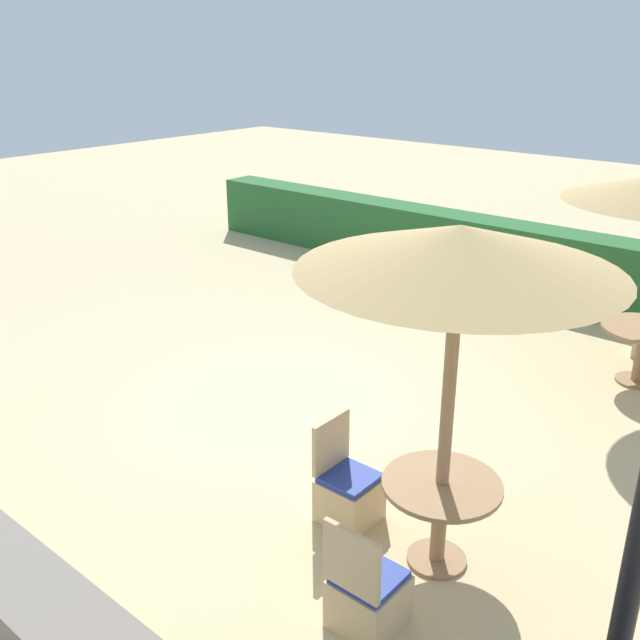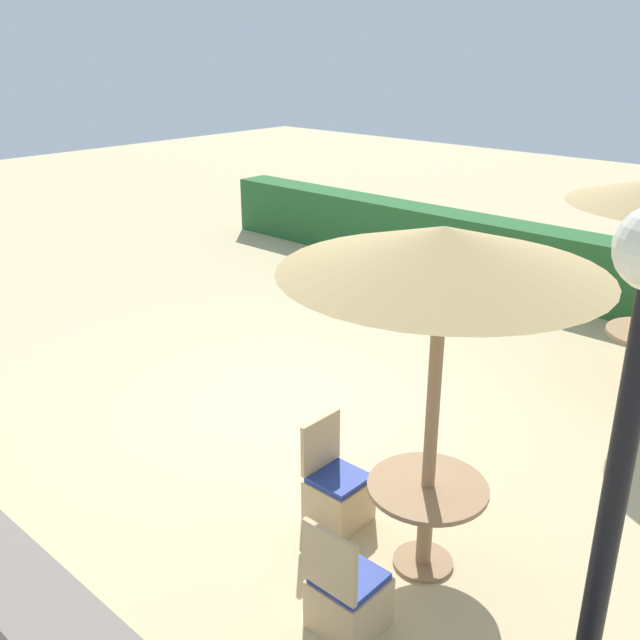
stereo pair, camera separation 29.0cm
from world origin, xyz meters
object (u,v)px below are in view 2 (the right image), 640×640
lamp_post (628,423)px  patio_chair_front_right_south (347,597)px  parasol_front_right (443,252)px  round_table_front_right (426,505)px  patio_chair_front_right_west (337,493)px

lamp_post → patio_chair_front_right_south: size_ratio=3.57×
lamp_post → parasol_front_right: 1.95m
parasol_front_right → round_table_front_right: size_ratio=2.97×
lamp_post → round_table_front_right: lamp_post is taller
round_table_front_right → patio_chair_front_right_south: size_ratio=1.00×
lamp_post → patio_chair_front_right_south: bearing=176.1°
round_table_front_right → patio_chair_front_right_south: (-0.02, -0.91, -0.29)m
round_table_front_right → patio_chair_front_right_south: bearing=-91.4°
parasol_front_right → patio_chair_front_right_west: parasol_front_right is taller
lamp_post → parasol_front_right: size_ratio=1.20×
patio_chair_front_right_south → parasol_front_right: bearing=88.6°
round_table_front_right → patio_chair_front_right_south: 0.96m
lamp_post → round_table_front_right: 2.64m
patio_chair_front_right_south → lamp_post: bearing=-3.9°
parasol_front_right → patio_chair_front_right_south: size_ratio=2.97×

